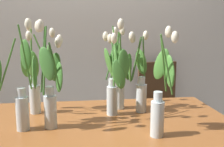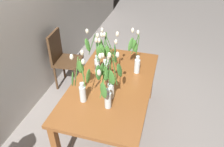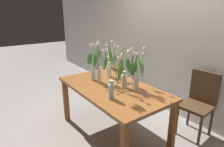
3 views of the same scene
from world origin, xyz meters
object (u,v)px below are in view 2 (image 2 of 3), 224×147
tulip_vase_0 (110,80)px  tulip_vase_1 (108,63)px  tulip_vase_3 (106,93)px  dining_chair (63,57)px  dining_table (112,89)px  tulip_vase_6 (97,56)px  tulip_vase_4 (106,54)px  tulip_vase_2 (82,84)px  tulip_vase_5 (136,58)px

tulip_vase_0 → tulip_vase_1: size_ratio=0.99×
tulip_vase_3 → dining_chair: 1.59m
dining_table → tulip_vase_6: tulip_vase_6 is taller
dining_chair → dining_table: bearing=-125.1°
dining_table → tulip_vase_4: bearing=29.9°
tulip_vase_4 → dining_chair: tulip_vase_4 is taller
tulip_vase_0 → tulip_vase_2: size_ratio=1.03×
tulip_vase_0 → tulip_vase_3: bearing=-179.6°
tulip_vase_2 → tulip_vase_6: tulip_vase_2 is taller
tulip_vase_0 → dining_chair: 1.49m
tulip_vase_0 → tulip_vase_2: (-0.12, 0.26, -0.02)m
tulip_vase_5 → dining_chair: bearing=72.1°
tulip_vase_5 → dining_chair: 1.34m
dining_table → dining_chair: bearing=54.9°
dining_chair → tulip_vase_3: bearing=-136.4°
tulip_vase_2 → tulip_vase_1: bearing=-15.7°
tulip_vase_4 → tulip_vase_6: bearing=154.2°
tulip_vase_1 → dining_table: bearing=-146.8°
dining_table → tulip_vase_5: tulip_vase_5 is taller
tulip_vase_2 → tulip_vase_0: bearing=-66.2°
tulip_vase_0 → tulip_vase_6: tulip_vase_0 is taller
tulip_vase_2 → tulip_vase_3: bearing=-99.6°
tulip_vase_3 → dining_chair: (1.11, 1.06, -0.41)m
tulip_vase_3 → tulip_vase_6: (0.56, 0.28, 0.04)m
tulip_vase_1 → tulip_vase_4: bearing=27.4°
tulip_vase_0 → tulip_vase_4: size_ratio=1.12×
tulip_vase_3 → tulip_vase_4: 0.72m
tulip_vase_5 → tulip_vase_2: bearing=148.0°
tulip_vase_0 → dining_chair: (0.95, 1.06, -0.44)m
dining_table → tulip_vase_6: bearing=55.9°
tulip_vase_1 → tulip_vase_2: tulip_vase_1 is taller
tulip_vase_6 → dining_chair: bearing=54.7°
tulip_vase_0 → dining_chair: size_ratio=0.62×
tulip_vase_2 → tulip_vase_4: 0.65m
dining_table → tulip_vase_6: (0.15, 0.23, 0.32)m
tulip_vase_3 → tulip_vase_5: bearing=-12.4°
tulip_vase_0 → tulip_vase_5: (0.56, -0.16, -0.04)m
tulip_vase_6 → dining_chair: tulip_vase_6 is taller
tulip_vase_2 → tulip_vase_6: (0.52, 0.01, 0.02)m
tulip_vase_4 → tulip_vase_5: size_ratio=0.95×
tulip_vase_0 → tulip_vase_6: (0.40, 0.28, 0.00)m
dining_chair → tulip_vase_6: bearing=-125.3°
tulip_vase_6 → dining_chair: size_ratio=0.58×
dining_table → tulip_vase_0: tulip_vase_0 is taller
tulip_vase_5 → tulip_vase_0: bearing=164.1°
tulip_vase_2 → tulip_vase_5: tulip_vase_2 is taller
tulip_vase_0 → tulip_vase_5: bearing=-15.9°
dining_chair → tulip_vase_4: bearing=-116.6°
tulip_vase_6 → tulip_vase_0: bearing=-145.3°
dining_table → tulip_vase_0: bearing=-168.7°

